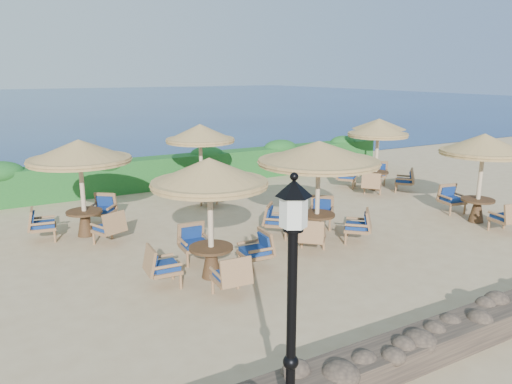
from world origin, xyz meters
name	(u,v)px	position (x,y,z in m)	size (l,w,h in m)	color
ground	(298,232)	(0.00, 0.00, 0.00)	(120.00, 120.00, 0.00)	tan
sea	(26,102)	(0.00, 70.00, 0.00)	(160.00, 160.00, 0.00)	#0C2152
hedge	(196,169)	(0.00, 7.20, 0.60)	(18.00, 0.90, 1.20)	#19501F
stone_wall	(500,317)	(0.00, -6.20, 0.22)	(15.00, 0.65, 0.44)	brown
lamp_post	(291,334)	(-4.80, -6.80, 1.55)	(0.44, 0.44, 3.31)	black
extra_parasol	(379,124)	(7.80, 5.20, 2.17)	(2.30, 2.30, 2.41)	beige
cafe_set_0	(210,201)	(-3.41, -1.64, 1.74)	(2.84, 2.84, 2.65)	beige
cafe_set_1	(318,169)	(0.12, -0.71, 1.92)	(3.21, 3.21, 2.65)	beige
cafe_set_2	(482,158)	(5.20, -1.82, 1.94)	(2.48, 2.88, 2.65)	beige
cafe_set_3	(81,168)	(-5.20, 2.67, 1.89)	(2.80, 2.79, 2.65)	beige
cafe_set_4	(200,146)	(-0.85, 4.70, 1.91)	(2.37, 2.86, 2.65)	beige
cafe_set_5	(377,147)	(5.50, 2.83, 1.65)	(2.58, 2.58, 2.65)	beige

